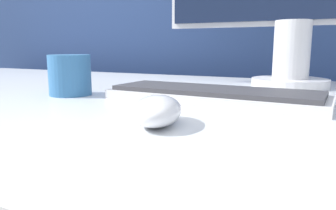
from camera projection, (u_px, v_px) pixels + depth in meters
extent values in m
cube|color=navy|center=(247.00, 117.00, 1.16)|extent=(5.00, 0.03, 1.19)
ellipsoid|color=white|center=(157.00, 111.00, 0.40)|extent=(0.09, 0.12, 0.04)
cube|color=silver|center=(213.00, 97.00, 0.57)|extent=(0.38, 0.14, 0.02)
cube|color=#38383D|center=(213.00, 90.00, 0.57)|extent=(0.36, 0.13, 0.01)
cylinder|color=silver|center=(290.00, 83.00, 0.78)|extent=(0.18, 0.18, 0.02)
cylinder|color=silver|center=(292.00, 50.00, 0.77)|extent=(0.08, 0.08, 0.13)
cylinder|color=teal|center=(70.00, 75.00, 0.64)|extent=(0.08, 0.08, 0.08)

